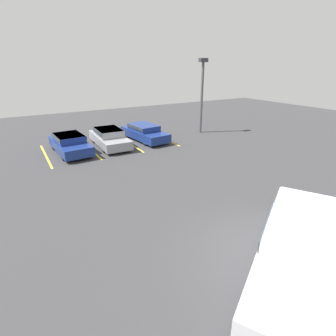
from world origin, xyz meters
TOP-DOWN VIEW (x-y plane):
  - ground_plane at (0.00, 0.00)m, footprint 60.00×60.00m
  - stall_stripe_a at (-4.44, 13.82)m, footprint 0.12×5.22m
  - stall_stripe_b at (-1.58, 13.82)m, footprint 0.12×5.22m
  - stall_stripe_c at (1.27, 13.82)m, footprint 0.12×5.22m
  - stall_stripe_d at (4.13, 13.82)m, footprint 0.12×5.22m
  - pickup_truck at (0.04, -0.89)m, footprint 6.37×4.85m
  - parked_sedan_a at (-2.88, 13.72)m, footprint 2.08×4.52m
  - parked_sedan_b at (-0.14, 13.91)m, footprint 1.93×4.67m
  - parked_sedan_c at (2.70, 14.06)m, footprint 2.15×4.79m
  - light_post at (7.90, 13.78)m, footprint 0.70×0.36m

SIDE VIEW (x-z plane):
  - ground_plane at x=0.00m, z-range 0.00..0.00m
  - stall_stripe_a at x=-4.44m, z-range 0.00..0.01m
  - stall_stripe_b at x=-1.58m, z-range 0.00..0.01m
  - stall_stripe_c at x=1.27m, z-range 0.00..0.01m
  - stall_stripe_d at x=4.13m, z-range 0.00..0.01m
  - parked_sedan_c at x=2.70m, z-range 0.04..1.22m
  - parked_sedan_a at x=-2.88m, z-range 0.04..1.25m
  - parked_sedan_b at x=-0.14m, z-range 0.04..1.26m
  - pickup_truck at x=0.04m, z-range 0.01..1.82m
  - light_post at x=7.90m, z-range 0.53..6.46m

